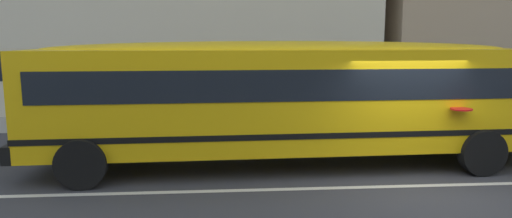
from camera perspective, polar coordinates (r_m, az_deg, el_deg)
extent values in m
plane|color=#38383D|center=(9.76, 19.51, -9.18)|extent=(400.00, 400.00, 0.00)
cube|color=gray|center=(16.64, 9.14, -1.36)|extent=(120.00, 3.00, 0.01)
cube|color=silver|center=(9.76, 19.51, -9.17)|extent=(110.00, 0.16, 0.01)
cube|color=yellow|center=(10.37, 3.29, 1.49)|extent=(11.13, 2.83, 2.21)
cube|color=black|center=(11.11, -26.71, -3.80)|extent=(0.27, 2.52, 0.36)
cube|color=black|center=(10.33, 3.31, 3.69)|extent=(10.47, 2.85, 0.64)
cube|color=black|center=(10.47, 3.26, -2.05)|extent=(11.15, 2.86, 0.12)
ellipsoid|color=yellow|center=(10.29, 3.35, 7.62)|extent=(10.68, 2.62, 0.36)
cylinder|color=red|center=(10.26, 24.59, -0.02)|extent=(0.46, 0.46, 0.03)
cylinder|color=black|center=(13.06, 20.84, -2.45)|extent=(1.01, 0.31, 1.01)
cylinder|color=black|center=(10.94, 26.78, -4.97)|extent=(1.01, 0.31, 1.01)
cylinder|color=black|center=(11.93, -18.19, -3.35)|extent=(1.01, 0.31, 1.01)
cylinder|color=black|center=(9.56, -21.31, -6.52)|extent=(1.01, 0.31, 1.01)
cube|color=black|center=(17.69, -14.45, 5.32)|extent=(15.90, 0.04, 1.10)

